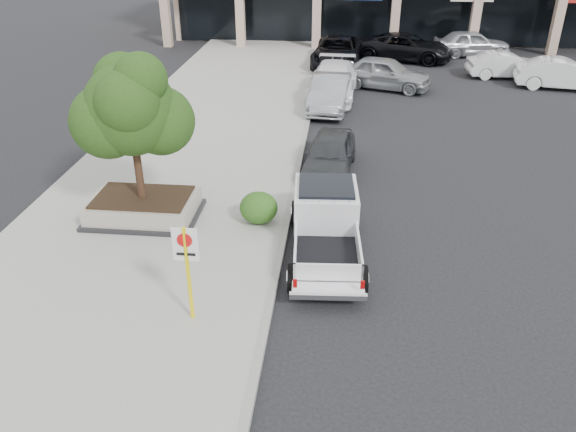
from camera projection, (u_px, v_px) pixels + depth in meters
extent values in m
plane|color=black|center=(337.00, 298.00, 13.36)|extent=(120.00, 120.00, 0.00)
cube|color=gray|center=(179.00, 180.00, 19.04)|extent=(8.00, 52.00, 0.15)
cube|color=gray|center=(294.00, 185.00, 18.70)|extent=(0.20, 52.00, 0.15)
cube|color=tan|center=(166.00, 14.00, 37.02)|extent=(0.55, 0.55, 4.20)
cube|color=black|center=(470.00, 16.00, 36.99)|extent=(39.20, 0.08, 3.90)
cube|color=black|center=(145.00, 215.00, 16.58)|extent=(3.20, 2.20, 0.12)
cube|color=gray|center=(144.00, 206.00, 16.43)|extent=(3.00, 2.00, 0.50)
cube|color=black|center=(142.00, 197.00, 16.30)|extent=(2.70, 1.70, 0.06)
cylinder|color=black|center=(137.00, 161.00, 15.75)|extent=(0.22, 0.22, 2.20)
sphere|color=#1B3B10|center=(130.00, 109.00, 15.04)|extent=(2.50, 2.50, 2.50)
sphere|color=#1B3B10|center=(161.00, 121.00, 15.43)|extent=(1.90, 1.90, 1.90)
sphere|color=#1B3B10|center=(123.00, 82.00, 15.21)|extent=(1.60, 1.60, 1.60)
cylinder|color=yellow|center=(188.00, 275.00, 11.95)|extent=(0.09, 0.09, 2.30)
cube|color=white|center=(185.00, 245.00, 11.59)|extent=(0.55, 0.03, 0.78)
cylinder|color=red|center=(184.00, 240.00, 11.51)|extent=(0.32, 0.02, 0.32)
ellipsoid|color=#254E16|center=(259.00, 208.00, 16.10)|extent=(1.10, 0.99, 0.93)
imported|color=#2F3134|center=(330.00, 154.00, 19.49)|extent=(1.97, 4.14, 1.37)
imported|color=gray|center=(330.00, 93.00, 25.74)|extent=(1.98, 4.72, 1.52)
imported|color=white|center=(333.00, 81.00, 27.39)|extent=(2.54, 5.57, 1.58)
imported|color=black|center=(338.00, 52.00, 32.92)|extent=(3.12, 6.07, 1.64)
imported|color=#929599|center=(385.00, 73.00, 28.68)|extent=(5.08, 3.29, 1.61)
imported|color=silver|center=(506.00, 65.00, 30.65)|extent=(4.22, 1.71, 1.36)
imported|color=black|center=(406.00, 47.00, 34.15)|extent=(6.18, 4.13, 1.58)
imported|color=#ADAFB6|center=(472.00, 43.00, 35.17)|extent=(4.94, 2.67, 1.60)
imported|color=silver|center=(562.00, 74.00, 28.71)|extent=(4.76, 2.26, 1.51)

